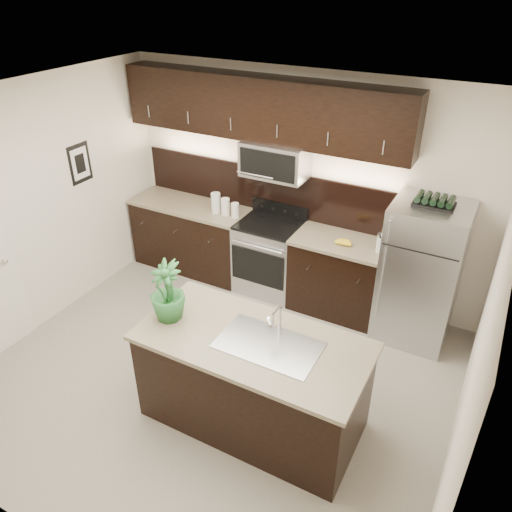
% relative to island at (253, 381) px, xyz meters
% --- Properties ---
extents(ground, '(4.50, 4.50, 0.00)m').
position_rel_island_xyz_m(ground, '(-0.60, 0.30, -0.47)').
color(ground, gray).
rests_on(ground, ground).
extents(room_walls, '(4.52, 4.02, 2.71)m').
position_rel_island_xyz_m(room_walls, '(-0.71, 0.26, 1.22)').
color(room_walls, silver).
rests_on(room_walls, ground).
extents(counter_run, '(3.51, 0.65, 0.94)m').
position_rel_island_xyz_m(counter_run, '(-1.06, 1.99, -0.00)').
color(counter_run, black).
rests_on(counter_run, ground).
extents(upper_fixtures, '(3.49, 0.40, 1.66)m').
position_rel_island_xyz_m(upper_fixtures, '(-1.03, 2.14, 1.67)').
color(upper_fixtures, black).
rests_on(upper_fixtures, counter_run).
extents(island, '(1.96, 0.96, 0.94)m').
position_rel_island_xyz_m(island, '(0.00, 0.00, 0.00)').
color(island, black).
rests_on(island, ground).
extents(sink_faucet, '(0.84, 0.50, 0.28)m').
position_rel_island_xyz_m(sink_faucet, '(0.15, 0.01, 0.48)').
color(sink_faucet, silver).
rests_on(sink_faucet, island).
extents(refrigerator, '(0.77, 0.69, 1.59)m').
position_rel_island_xyz_m(refrigerator, '(0.97, 1.93, 0.32)').
color(refrigerator, '#B2B2B7').
rests_on(refrigerator, ground).
extents(wine_rack, '(0.39, 0.24, 0.10)m').
position_rel_island_xyz_m(wine_rack, '(0.97, 1.93, 1.17)').
color(wine_rack, black).
rests_on(wine_rack, refrigerator).
extents(plant, '(0.38, 0.38, 0.55)m').
position_rel_island_xyz_m(plant, '(-0.79, -0.08, 0.75)').
color(plant, '#26612C').
rests_on(plant, island).
extents(canisters, '(0.39, 0.12, 0.26)m').
position_rel_island_xyz_m(canisters, '(-1.47, 1.94, 0.58)').
color(canisters, silver).
rests_on(canisters, counter_run).
extents(french_press, '(0.10, 0.10, 0.28)m').
position_rel_island_xyz_m(french_press, '(0.51, 1.94, 0.57)').
color(french_press, silver).
rests_on(french_press, counter_run).
extents(bananas, '(0.20, 0.16, 0.06)m').
position_rel_island_xyz_m(bananas, '(0.06, 1.91, 0.50)').
color(bananas, yellow).
rests_on(bananas, counter_run).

